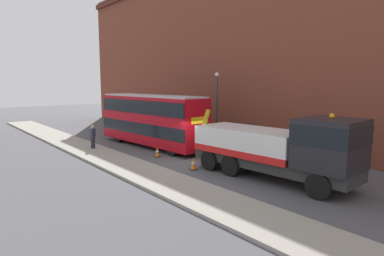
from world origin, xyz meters
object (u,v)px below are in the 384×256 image
Objects in this scene: recovery_tow_truck at (278,147)px; pedestrian_onlooker at (93,137)px; street_lamp at (217,102)px; traffic_cone_near_bus at (157,152)px; traffic_cone_midway at (193,164)px; double_decker_bus at (151,118)px.

recovery_tow_truck is 14.16m from pedestrian_onlooker.
street_lamp is (3.96, 8.89, 2.49)m from pedestrian_onlooker.
traffic_cone_near_bus is 1.00× the size of traffic_cone_midway.
double_decker_bus is 4.68m from pedestrian_onlooker.
street_lamp reaches higher than traffic_cone_midway.
traffic_cone_midway is at bearing -15.11° from pedestrian_onlooker.
street_lamp is at bearing 127.92° from traffic_cone_midway.
traffic_cone_midway is (7.74, -2.00, -1.89)m from double_decker_bus.
double_decker_bus reaches higher than recovery_tow_truck.
pedestrian_onlooker is (-1.36, -4.30, -1.25)m from double_decker_bus.
traffic_cone_near_bus is at bearing -30.45° from double_decker_bus.
traffic_cone_midway is at bearing -18.24° from double_decker_bus.
recovery_tow_truck is 0.92× the size of double_decker_bus.
recovery_tow_truck is at bearing -11.44° from pedestrian_onlooker.
double_decker_bus is 5.42m from street_lamp.
traffic_cone_near_bus is 0.12× the size of street_lamp.
traffic_cone_near_bus is at bearing -81.08° from street_lamp.
recovery_tow_truck is 8.81m from traffic_cone_near_bus.
pedestrian_onlooker is at bearing -153.45° from traffic_cone_near_bus.
street_lamp is (-9.50, 4.56, 1.71)m from recovery_tow_truck.
recovery_tow_truck is at bearing 25.00° from traffic_cone_midway.
pedestrian_onlooker is (-13.46, -4.33, -0.77)m from recovery_tow_truck.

